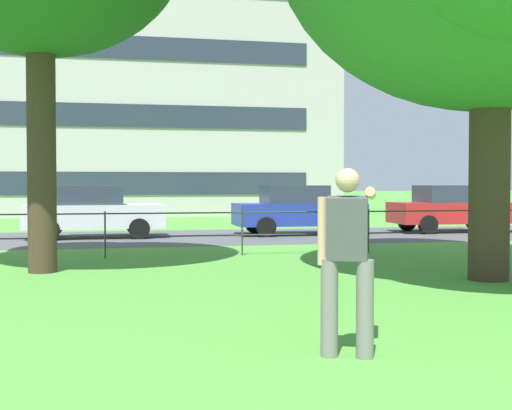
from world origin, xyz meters
name	(u,v)px	position (x,y,z in m)	size (l,w,h in m)	color
street_strip	(210,237)	(0.00, 19.34, 0.00)	(80.00, 6.04, 0.01)	#4C4C51
park_fence	(242,226)	(0.00, 14.01, 0.66)	(29.65, 0.04, 1.00)	#333833
person_thrower	(347,255)	(-0.66, 5.24, 0.93)	(0.72, 0.71, 1.72)	slate
car_white_center	(93,211)	(-3.40, 19.68, 0.78)	(4.05, 1.92, 1.54)	silver
car_blue_left	(298,210)	(2.82, 19.70, 0.78)	(4.01, 1.84, 1.54)	#233899
car_red_far_left	(451,208)	(8.10, 19.79, 0.78)	(4.02, 1.86, 1.54)	red
apartment_building_background	(94,32)	(-3.91, 37.34, 9.92)	(25.34, 10.80, 19.82)	#B7B2AD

